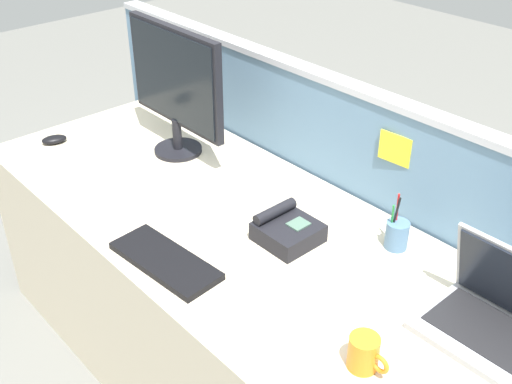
% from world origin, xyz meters
% --- Properties ---
extents(desk, '(2.25, 0.84, 0.75)m').
position_xyz_m(desk, '(0.00, 0.00, 0.37)').
color(desk, beige).
rests_on(desk, ground_plane).
extents(cubicle_divider, '(2.70, 0.08, 1.14)m').
position_xyz_m(cubicle_divider, '(0.00, 0.46, 0.57)').
color(cubicle_divider, '#6084A3').
rests_on(cubicle_divider, ground_plane).
extents(desktop_monitor, '(0.53, 0.19, 0.50)m').
position_xyz_m(desktop_monitor, '(-0.58, 0.16, 1.04)').
color(desktop_monitor, black).
rests_on(desktop_monitor, desk).
extents(laptop, '(0.31, 0.25, 0.25)m').
position_xyz_m(laptop, '(0.78, 0.18, 0.81)').
color(laptop, '#9EA0A8').
rests_on(laptop, desk).
extents(desk_phone, '(0.18, 0.18, 0.10)m').
position_xyz_m(desk_phone, '(0.13, 0.06, 0.78)').
color(desk_phone, black).
rests_on(desk_phone, desk).
extents(keyboard_main, '(0.38, 0.18, 0.02)m').
position_xyz_m(keyboard_main, '(-0.02, -0.30, 0.76)').
color(keyboard_main, black).
rests_on(keyboard_main, desk).
extents(computer_mouse_right_hand, '(0.09, 0.11, 0.03)m').
position_xyz_m(computer_mouse_right_hand, '(-0.98, -0.18, 0.76)').
color(computer_mouse_right_hand, black).
rests_on(computer_mouse_right_hand, desk).
extents(pen_cup, '(0.07, 0.07, 0.18)m').
position_xyz_m(pen_cup, '(0.39, 0.29, 0.80)').
color(pen_cup, '#4C7093').
rests_on(pen_cup, desk).
extents(cell_phone_silver_slab, '(0.08, 0.16, 0.01)m').
position_xyz_m(cell_phone_silver_slab, '(-0.10, 0.05, 0.75)').
color(cell_phone_silver_slab, '#B7BAC1').
rests_on(cell_phone_silver_slab, desk).
extents(coffee_mug, '(0.11, 0.08, 0.09)m').
position_xyz_m(coffee_mug, '(0.64, -0.17, 0.80)').
color(coffee_mug, orange).
rests_on(coffee_mug, desk).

